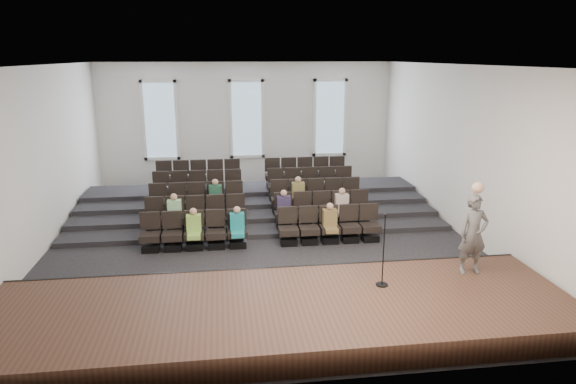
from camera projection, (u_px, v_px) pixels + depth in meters
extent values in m
plane|color=black|center=(262.00, 238.00, 15.20)|extent=(14.00, 14.00, 0.00)
cube|color=white|center=(259.00, 65.00, 13.91)|extent=(12.00, 14.00, 0.02)
cube|color=silver|center=(247.00, 124.00, 21.28)|extent=(12.00, 0.04, 5.00)
cube|color=silver|center=(298.00, 242.00, 7.84)|extent=(12.00, 0.04, 5.00)
cube|color=silver|center=(37.00, 161.00, 13.79)|extent=(0.04, 14.00, 5.00)
cube|color=silver|center=(461.00, 150.00, 15.33)|extent=(0.04, 14.00, 5.00)
cube|color=#432C1C|center=(283.00, 314.00, 10.26)|extent=(11.80, 3.60, 0.50)
cube|color=black|center=(273.00, 277.00, 11.95)|extent=(11.80, 0.06, 0.52)
cube|color=black|center=(256.00, 213.00, 17.41)|extent=(11.80, 4.80, 0.15)
cube|color=black|center=(255.00, 206.00, 17.89)|extent=(11.80, 3.75, 0.30)
cube|color=black|center=(254.00, 200.00, 18.38)|extent=(11.80, 2.70, 0.45)
cube|color=black|center=(253.00, 194.00, 18.86)|extent=(11.80, 1.65, 0.60)
cube|color=black|center=(151.00, 248.00, 14.20)|extent=(0.47, 0.43, 0.20)
cube|color=black|center=(150.00, 237.00, 14.12)|extent=(0.55, 0.50, 0.19)
cube|color=black|center=(150.00, 221.00, 14.22)|extent=(0.55, 0.08, 0.50)
cube|color=black|center=(173.00, 247.00, 14.28)|extent=(0.47, 0.43, 0.20)
cube|color=black|center=(172.00, 236.00, 14.20)|extent=(0.55, 0.50, 0.19)
cube|color=black|center=(172.00, 220.00, 14.30)|extent=(0.55, 0.08, 0.50)
cube|color=black|center=(195.00, 246.00, 14.36)|extent=(0.47, 0.43, 0.20)
cube|color=black|center=(194.00, 235.00, 14.28)|extent=(0.55, 0.50, 0.19)
cube|color=black|center=(194.00, 219.00, 14.37)|extent=(0.55, 0.08, 0.50)
cube|color=black|center=(216.00, 245.00, 14.43)|extent=(0.47, 0.43, 0.20)
cube|color=black|center=(216.00, 234.00, 14.35)|extent=(0.55, 0.50, 0.19)
cube|color=black|center=(216.00, 218.00, 14.45)|extent=(0.55, 0.08, 0.50)
cube|color=black|center=(238.00, 244.00, 14.51)|extent=(0.47, 0.43, 0.20)
cube|color=black|center=(238.00, 233.00, 14.43)|extent=(0.55, 0.50, 0.19)
cube|color=black|center=(237.00, 217.00, 14.53)|extent=(0.55, 0.08, 0.50)
cube|color=black|center=(289.00, 241.00, 14.70)|extent=(0.47, 0.43, 0.20)
cube|color=black|center=(289.00, 231.00, 14.62)|extent=(0.55, 0.50, 0.19)
cube|color=black|center=(288.00, 215.00, 14.71)|extent=(0.55, 0.08, 0.50)
cube|color=black|center=(309.00, 240.00, 14.77)|extent=(0.47, 0.43, 0.20)
cube|color=black|center=(309.00, 230.00, 14.69)|extent=(0.55, 0.50, 0.19)
cube|color=black|center=(308.00, 214.00, 14.79)|extent=(0.55, 0.08, 0.50)
cube|color=black|center=(330.00, 239.00, 14.85)|extent=(0.47, 0.43, 0.20)
cube|color=black|center=(330.00, 229.00, 14.77)|extent=(0.55, 0.50, 0.19)
cube|color=black|center=(329.00, 213.00, 14.86)|extent=(0.55, 0.08, 0.50)
cube|color=black|center=(350.00, 238.00, 14.93)|extent=(0.47, 0.43, 0.20)
cube|color=black|center=(350.00, 228.00, 14.85)|extent=(0.55, 0.50, 0.19)
cube|color=black|center=(349.00, 213.00, 14.94)|extent=(0.55, 0.08, 0.50)
cube|color=black|center=(370.00, 237.00, 15.00)|extent=(0.47, 0.43, 0.20)
cube|color=black|center=(370.00, 227.00, 14.92)|extent=(0.55, 0.50, 0.19)
cube|color=black|center=(369.00, 212.00, 15.02)|extent=(0.55, 0.08, 0.50)
cube|color=black|center=(155.00, 230.00, 15.17)|extent=(0.47, 0.43, 0.20)
cube|color=black|center=(154.00, 220.00, 15.09)|extent=(0.55, 0.50, 0.19)
cube|color=black|center=(154.00, 205.00, 15.19)|extent=(0.55, 0.08, 0.50)
cube|color=black|center=(176.00, 229.00, 15.25)|extent=(0.47, 0.43, 0.20)
cube|color=black|center=(175.00, 219.00, 15.17)|extent=(0.55, 0.50, 0.19)
cube|color=black|center=(175.00, 204.00, 15.26)|extent=(0.55, 0.08, 0.50)
cube|color=black|center=(196.00, 228.00, 15.32)|extent=(0.47, 0.43, 0.20)
cube|color=black|center=(196.00, 218.00, 15.24)|extent=(0.55, 0.50, 0.19)
cube|color=black|center=(195.00, 203.00, 15.34)|extent=(0.55, 0.08, 0.50)
cube|color=black|center=(216.00, 227.00, 15.40)|extent=(0.47, 0.43, 0.20)
cube|color=black|center=(216.00, 218.00, 15.32)|extent=(0.55, 0.50, 0.19)
cube|color=black|center=(215.00, 203.00, 15.42)|extent=(0.55, 0.08, 0.50)
cube|color=black|center=(236.00, 227.00, 15.48)|extent=(0.47, 0.43, 0.20)
cube|color=black|center=(236.00, 217.00, 15.40)|extent=(0.55, 0.50, 0.19)
cube|color=black|center=(235.00, 202.00, 15.49)|extent=(0.55, 0.08, 0.50)
cube|color=black|center=(284.00, 225.00, 15.66)|extent=(0.47, 0.43, 0.20)
cube|color=black|center=(284.00, 215.00, 15.58)|extent=(0.55, 0.50, 0.19)
cube|color=black|center=(283.00, 200.00, 15.68)|extent=(0.55, 0.08, 0.50)
cube|color=black|center=(303.00, 224.00, 15.74)|extent=(0.47, 0.43, 0.20)
cube|color=black|center=(303.00, 214.00, 15.66)|extent=(0.55, 0.50, 0.19)
cube|color=black|center=(302.00, 199.00, 15.75)|extent=(0.55, 0.08, 0.50)
cube|color=black|center=(322.00, 223.00, 15.82)|extent=(0.47, 0.43, 0.20)
cube|color=black|center=(323.00, 213.00, 15.74)|extent=(0.55, 0.50, 0.19)
cube|color=black|center=(322.00, 199.00, 15.83)|extent=(0.55, 0.08, 0.50)
cube|color=black|center=(341.00, 222.00, 15.89)|extent=(0.47, 0.43, 0.20)
cube|color=black|center=(342.00, 213.00, 15.81)|extent=(0.55, 0.50, 0.19)
cube|color=black|center=(341.00, 198.00, 15.91)|extent=(0.55, 0.08, 0.50)
cube|color=black|center=(360.00, 221.00, 15.97)|extent=(0.47, 0.43, 0.20)
cube|color=black|center=(361.00, 212.00, 15.89)|extent=(0.55, 0.50, 0.19)
cube|color=black|center=(359.00, 197.00, 15.99)|extent=(0.55, 0.08, 0.50)
cube|color=black|center=(159.00, 215.00, 16.14)|extent=(0.47, 0.42, 0.20)
cube|color=black|center=(158.00, 205.00, 16.06)|extent=(0.55, 0.50, 0.19)
cube|color=black|center=(158.00, 191.00, 16.15)|extent=(0.55, 0.08, 0.50)
cube|color=black|center=(178.00, 214.00, 16.21)|extent=(0.47, 0.42, 0.20)
cube|color=black|center=(177.00, 205.00, 16.13)|extent=(0.55, 0.50, 0.19)
cube|color=black|center=(177.00, 190.00, 16.23)|extent=(0.55, 0.08, 0.50)
cube|color=black|center=(197.00, 213.00, 16.29)|extent=(0.47, 0.42, 0.20)
cube|color=black|center=(197.00, 204.00, 16.21)|extent=(0.55, 0.50, 0.19)
cube|color=black|center=(196.00, 190.00, 16.31)|extent=(0.55, 0.08, 0.50)
cube|color=black|center=(216.00, 212.00, 16.37)|extent=(0.47, 0.42, 0.20)
cube|color=black|center=(216.00, 203.00, 16.29)|extent=(0.55, 0.50, 0.19)
cube|color=black|center=(215.00, 189.00, 16.38)|extent=(0.55, 0.08, 0.50)
cube|color=black|center=(235.00, 212.00, 16.44)|extent=(0.47, 0.42, 0.20)
cube|color=black|center=(235.00, 202.00, 16.36)|extent=(0.55, 0.50, 0.19)
cube|color=black|center=(234.00, 188.00, 16.46)|extent=(0.55, 0.08, 0.50)
cube|color=black|center=(280.00, 210.00, 16.63)|extent=(0.47, 0.42, 0.20)
cube|color=black|center=(280.00, 201.00, 16.55)|extent=(0.55, 0.50, 0.19)
cube|color=black|center=(279.00, 187.00, 16.64)|extent=(0.55, 0.08, 0.50)
cube|color=black|center=(298.00, 209.00, 16.71)|extent=(0.47, 0.42, 0.20)
cube|color=black|center=(298.00, 200.00, 16.63)|extent=(0.55, 0.50, 0.19)
cube|color=black|center=(297.00, 186.00, 16.72)|extent=(0.55, 0.08, 0.50)
cube|color=black|center=(316.00, 209.00, 16.78)|extent=(0.47, 0.42, 0.20)
cube|color=black|center=(316.00, 199.00, 16.70)|extent=(0.55, 0.50, 0.19)
cube|color=black|center=(315.00, 186.00, 16.80)|extent=(0.55, 0.08, 0.50)
cube|color=black|center=(334.00, 208.00, 16.86)|extent=(0.47, 0.42, 0.20)
cube|color=black|center=(334.00, 199.00, 16.78)|extent=(0.55, 0.50, 0.19)
cube|color=black|center=(333.00, 185.00, 16.87)|extent=(0.55, 0.08, 0.50)
cube|color=black|center=(352.00, 207.00, 16.94)|extent=(0.47, 0.42, 0.20)
cube|color=black|center=(352.00, 198.00, 16.86)|extent=(0.55, 0.50, 0.19)
cube|color=black|center=(351.00, 184.00, 16.95)|extent=(0.55, 0.08, 0.50)
cube|color=black|center=(162.00, 201.00, 17.10)|extent=(0.47, 0.42, 0.20)
cube|color=black|center=(161.00, 192.00, 17.02)|extent=(0.55, 0.50, 0.19)
cube|color=black|center=(161.00, 179.00, 17.12)|extent=(0.55, 0.08, 0.50)
cube|color=black|center=(180.00, 200.00, 17.18)|extent=(0.47, 0.42, 0.20)
cube|color=black|center=(179.00, 191.00, 17.10)|extent=(0.55, 0.50, 0.19)
cube|color=black|center=(179.00, 178.00, 17.20)|extent=(0.55, 0.08, 0.50)
cube|color=black|center=(198.00, 200.00, 17.26)|extent=(0.47, 0.42, 0.20)
cube|color=black|center=(198.00, 191.00, 17.18)|extent=(0.55, 0.50, 0.19)
cube|color=black|center=(197.00, 177.00, 17.27)|extent=(0.55, 0.08, 0.50)
cube|color=black|center=(216.00, 199.00, 17.33)|extent=(0.47, 0.42, 0.20)
cube|color=black|center=(216.00, 190.00, 17.25)|extent=(0.55, 0.50, 0.19)
cube|color=black|center=(215.00, 177.00, 17.35)|extent=(0.55, 0.08, 0.50)
cube|color=black|center=(234.00, 198.00, 17.41)|extent=(0.47, 0.42, 0.20)
cube|color=black|center=(234.00, 190.00, 17.33)|extent=(0.55, 0.50, 0.19)
cube|color=black|center=(233.00, 176.00, 17.43)|extent=(0.55, 0.08, 0.50)
cube|color=black|center=(276.00, 197.00, 17.60)|extent=(0.47, 0.42, 0.20)
cube|color=black|center=(276.00, 188.00, 17.52)|extent=(0.55, 0.50, 0.19)
cube|color=black|center=(275.00, 175.00, 17.61)|extent=(0.55, 0.08, 0.50)
cube|color=black|center=(294.00, 196.00, 17.67)|extent=(0.47, 0.42, 0.20)
cube|color=black|center=(294.00, 188.00, 17.59)|extent=(0.55, 0.50, 0.19)
cube|color=black|center=(293.00, 175.00, 17.69)|extent=(0.55, 0.08, 0.50)
cube|color=black|center=(311.00, 196.00, 17.75)|extent=(0.47, 0.42, 0.20)
cube|color=black|center=(311.00, 187.00, 17.67)|extent=(0.55, 0.50, 0.19)
cube|color=black|center=(310.00, 174.00, 17.76)|extent=(0.55, 0.08, 0.50)
cube|color=black|center=(328.00, 195.00, 17.83)|extent=(0.47, 0.42, 0.20)
cube|color=black|center=(328.00, 186.00, 17.75)|extent=(0.55, 0.50, 0.19)
cube|color=black|center=(327.00, 174.00, 17.84)|extent=(0.55, 0.08, 0.50)
cube|color=black|center=(345.00, 194.00, 17.90)|extent=(0.47, 0.42, 0.20)
cube|color=black|center=(345.00, 186.00, 17.82)|extent=(0.55, 0.50, 0.19)
cube|color=black|center=(344.00, 173.00, 17.92)|extent=(0.55, 0.08, 0.50)
cube|color=black|center=(165.00, 189.00, 18.07)|extent=(0.47, 0.42, 0.20)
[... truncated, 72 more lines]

